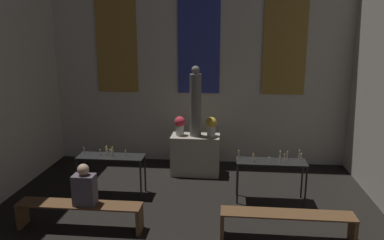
# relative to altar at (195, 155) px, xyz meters

# --- Properties ---
(wall_back) EXTENTS (7.45, 0.16, 5.52)m
(wall_back) POSITION_rel_altar_xyz_m (0.00, 0.95, 2.33)
(wall_back) COLOR beige
(wall_back) RESTS_ON ground_plane
(altar) EXTENTS (1.11, 0.58, 0.92)m
(altar) POSITION_rel_altar_xyz_m (0.00, 0.00, 0.00)
(altar) COLOR #ADA38E
(altar) RESTS_ON ground_plane
(statue) EXTENTS (0.26, 0.26, 1.59)m
(statue) POSITION_rel_altar_xyz_m (0.00, 0.00, 1.21)
(statue) COLOR slate
(statue) RESTS_ON altar
(flower_vase_left) EXTENTS (0.25, 0.25, 0.44)m
(flower_vase_left) POSITION_rel_altar_xyz_m (-0.36, 0.00, 0.71)
(flower_vase_left) COLOR beige
(flower_vase_left) RESTS_ON altar
(flower_vase_right) EXTENTS (0.25, 0.25, 0.44)m
(flower_vase_right) POSITION_rel_altar_xyz_m (0.36, 0.00, 0.71)
(flower_vase_right) COLOR beige
(flower_vase_right) RESTS_ON altar
(candle_rack_left) EXTENTS (1.33, 0.45, 1.01)m
(candle_rack_left) POSITION_rel_altar_xyz_m (-1.58, -1.29, 0.25)
(candle_rack_left) COLOR black
(candle_rack_left) RESTS_ON ground_plane
(candle_rack_right) EXTENTS (1.33, 0.45, 1.01)m
(candle_rack_right) POSITION_rel_altar_xyz_m (1.58, -1.29, 0.25)
(candle_rack_right) COLOR black
(candle_rack_right) RESTS_ON ground_plane
(pew_back_left) EXTENTS (2.10, 0.36, 0.46)m
(pew_back_left) POSITION_rel_altar_xyz_m (-1.70, -2.71, -0.12)
(pew_back_left) COLOR brown
(pew_back_left) RESTS_ON ground_plane
(pew_back_right) EXTENTS (2.10, 0.36, 0.46)m
(pew_back_right) POSITION_rel_altar_xyz_m (1.70, -2.71, -0.12)
(pew_back_right) COLOR brown
(pew_back_right) RESTS_ON ground_plane
(person_seated) EXTENTS (0.36, 0.24, 0.70)m
(person_seated) POSITION_rel_altar_xyz_m (-1.59, -2.71, 0.30)
(person_seated) COLOR #564C56
(person_seated) RESTS_ON pew_back_left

